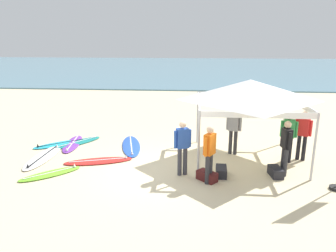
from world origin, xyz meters
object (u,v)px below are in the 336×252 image
object	(u,v)px
person_blue	(183,144)
person_orange	(209,151)
person_black	(286,144)
surfboard_lime	(51,174)
gear_bag_by_pole	(276,172)
gear_bag_on_sand	(207,176)
person_red	(303,132)
surfboard_red	(99,161)
surfboard_purple	(73,144)
person_grey	(234,128)
canopy_tent	(250,90)
surfboard_white	(43,157)
gear_bag_near_tent	(221,171)
surfboard_teal	(77,143)
surfboard_blue	(131,146)
surfboard_cyan	(61,144)
person_green	(289,134)

from	to	relation	value
person_blue	person_orange	distance (m)	0.93
person_black	person_orange	size ratio (longest dim) A/B	1.00
surfboard_lime	gear_bag_by_pole	bearing A→B (deg)	3.59
surfboard_lime	gear_bag_on_sand	bearing A→B (deg)	-0.52
person_black	gear_bag_by_pole	size ratio (longest dim) A/B	2.85
surfboard_lime	person_red	xyz separation A→B (m)	(8.05, 1.88, 0.95)
surfboard_red	surfboard_purple	xyz separation A→B (m)	(-1.53, 1.70, 0.00)
person_grey	gear_bag_by_pole	world-z (taller)	person_grey
canopy_tent	surfboard_lime	size ratio (longest dim) A/B	1.95
surfboard_white	person_red	size ratio (longest dim) A/B	1.49
person_red	gear_bag_by_pole	distance (m)	2.05
gear_bag_near_tent	gear_bag_by_pole	xyz separation A→B (m)	(1.65, 0.10, 0.00)
surfboard_red	gear_bag_on_sand	distance (m)	3.80
surfboard_purple	gear_bag_on_sand	bearing A→B (deg)	-29.29
surfboard_red	gear_bag_by_pole	world-z (taller)	gear_bag_by_pole
gear_bag_by_pole	gear_bag_on_sand	bearing A→B (deg)	-167.21
surfboard_purple	gear_bag_near_tent	size ratio (longest dim) A/B	3.69
surfboard_lime	surfboard_teal	size ratio (longest dim) A/B	0.88
person_grey	gear_bag_on_sand	size ratio (longest dim) A/B	2.85
canopy_tent	gear_bag_on_sand	bearing A→B (deg)	-126.14
person_red	gear_bag_on_sand	bearing A→B (deg)	-149.50
surfboard_blue	person_orange	world-z (taller)	person_orange
surfboard_teal	person_blue	bearing A→B (deg)	-32.08
canopy_tent	person_red	distance (m)	2.33
surfboard_red	surfboard_lime	bearing A→B (deg)	-135.85
surfboard_blue	surfboard_purple	bearing A→B (deg)	178.50
canopy_tent	gear_bag_near_tent	distance (m)	2.89
canopy_tent	gear_bag_near_tent	world-z (taller)	canopy_tent
surfboard_lime	gear_bag_by_pole	distance (m)	6.90
person_red	surfboard_cyan	bearing A→B (deg)	174.04
canopy_tent	surfboard_red	size ratio (longest dim) A/B	1.46
gear_bag_on_sand	gear_bag_by_pole	bearing A→B (deg)	12.79
person_blue	person_black	distance (m)	3.10
person_black	gear_bag_by_pole	bearing A→B (deg)	-154.93
surfboard_white	person_black	world-z (taller)	person_black
surfboard_white	person_red	world-z (taller)	person_red
surfboard_white	gear_bag_by_pole	world-z (taller)	gear_bag_by_pole
person_green	gear_bag_on_sand	xyz separation A→B (m)	(-2.72, -1.69, -0.85)
surfboard_red	gear_bag_on_sand	world-z (taller)	gear_bag_on_sand
surfboard_white	person_green	bearing A→B (deg)	1.89
surfboard_red	person_red	xyz separation A→B (m)	(6.87, 0.73, 0.95)
person_black	person_grey	bearing A→B (deg)	127.71
surfboard_purple	person_red	size ratio (longest dim) A/B	1.29
person_black	person_orange	world-z (taller)	same
person_red	gear_bag_by_pole	world-z (taller)	person_red
surfboard_cyan	gear_bag_on_sand	size ratio (longest dim) A/B	3.35
gear_bag_near_tent	person_red	bearing A→B (deg)	28.81
surfboard_cyan	surfboard_teal	bearing A→B (deg)	18.05
gear_bag_on_sand	person_red	bearing A→B (deg)	30.50
surfboard_lime	person_blue	xyz separation A→B (m)	(4.05, 0.32, 0.95)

